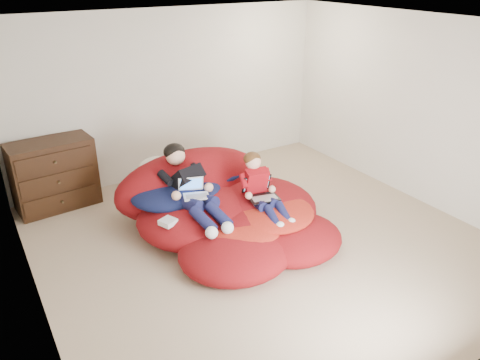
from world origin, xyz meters
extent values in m
cube|color=tan|center=(0.00, 0.00, -0.12)|extent=(5.10, 5.10, 0.25)
cube|color=beige|center=(0.00, 2.51, 1.25)|extent=(5.10, 0.02, 2.50)
cube|color=beige|center=(0.00, -2.51, 1.25)|extent=(5.10, 0.02, 2.50)
cube|color=beige|center=(-2.51, 0.00, 1.25)|extent=(0.02, 5.10, 2.50)
cube|color=beige|center=(2.51, 0.00, 1.25)|extent=(0.02, 5.10, 2.50)
cube|color=white|center=(0.00, 0.00, 2.51)|extent=(5.10, 5.10, 0.02)
cube|color=#311C0D|center=(-1.90, 2.23, 0.47)|extent=(1.10, 0.62, 0.95)
cube|color=#311C0D|center=(-1.90, 1.95, 0.19)|extent=(0.95, 0.11, 0.23)
cylinder|color=#4C3F26|center=(-1.90, 1.93, 0.19)|extent=(0.04, 0.06, 0.03)
cube|color=#311C0D|center=(-1.90, 1.95, 0.47)|extent=(0.95, 0.11, 0.23)
cylinder|color=#4C3F26|center=(-1.90, 1.93, 0.47)|extent=(0.04, 0.06, 0.03)
cube|color=#311C0D|center=(-1.90, 1.95, 0.76)|extent=(0.95, 0.11, 0.23)
cylinder|color=#4C3F26|center=(-1.90, 1.93, 0.76)|extent=(0.04, 0.06, 0.03)
ellipsoid|color=maroon|center=(-0.52, 0.60, 0.22)|extent=(1.61, 1.45, 0.58)
ellipsoid|color=maroon|center=(0.19, 0.45, 0.20)|extent=(1.57, 1.52, 0.57)
ellipsoid|color=maroon|center=(-0.23, 0.11, 0.18)|extent=(1.44, 1.15, 0.46)
ellipsoid|color=maroon|center=(-0.50, -0.20, 0.14)|extent=(1.31, 1.20, 0.44)
ellipsoid|color=maroon|center=(0.21, -0.30, 0.13)|extent=(1.20, 1.09, 0.39)
ellipsoid|color=maroon|center=(-0.39, 1.14, 0.40)|extent=(2.08, 0.92, 0.92)
ellipsoid|color=#131A46|center=(-0.71, 0.89, 0.48)|extent=(1.16, 0.95, 0.30)
ellipsoid|color=#131A46|center=(-0.09, 1.06, 0.52)|extent=(0.96, 0.67, 0.23)
ellipsoid|color=red|center=(0.14, 0.05, 0.34)|extent=(1.05, 1.05, 0.19)
ellipsoid|color=red|center=(-0.31, -0.05, 0.30)|extent=(0.94, 0.85, 0.17)
ellipsoid|color=silver|center=(-0.77, 1.40, 0.62)|extent=(0.47, 0.30, 0.30)
cube|color=black|center=(-0.65, 0.80, 0.65)|extent=(0.46, 0.57, 0.46)
sphere|color=#EAAC8F|center=(-0.65, 0.99, 0.91)|extent=(0.24, 0.24, 0.24)
ellipsoid|color=black|center=(-0.65, 1.02, 0.95)|extent=(0.27, 0.25, 0.20)
cylinder|color=#14163F|center=(-0.75, 0.43, 0.51)|extent=(0.25, 0.42, 0.22)
cylinder|color=#14163F|center=(-0.75, 0.08, 0.48)|extent=(0.22, 0.39, 0.25)
sphere|color=white|center=(-0.75, -0.11, 0.41)|extent=(0.14, 0.14, 0.14)
cylinder|color=#14163F|center=(-0.55, 0.43, 0.51)|extent=(0.25, 0.42, 0.22)
cylinder|color=#14163F|center=(-0.55, 0.08, 0.48)|extent=(0.22, 0.39, 0.25)
sphere|color=white|center=(-0.55, -0.11, 0.41)|extent=(0.14, 0.14, 0.14)
cube|color=#A70E17|center=(0.09, 0.32, 0.61)|extent=(0.31, 0.29, 0.43)
sphere|color=#EAAC8F|center=(0.09, 0.37, 0.89)|extent=(0.19, 0.19, 0.19)
ellipsoid|color=#4A2D13|center=(0.09, 0.40, 0.92)|extent=(0.21, 0.20, 0.16)
cylinder|color=#14163F|center=(0.01, 0.11, 0.45)|extent=(0.17, 0.33, 0.17)
cylinder|color=#14163F|center=(0.01, -0.16, 0.42)|extent=(0.15, 0.31, 0.20)
sphere|color=white|center=(0.01, -0.32, 0.37)|extent=(0.11, 0.11, 0.11)
cylinder|color=#14163F|center=(0.17, 0.11, 0.45)|extent=(0.17, 0.33, 0.17)
cylinder|color=#14163F|center=(0.17, -0.16, 0.42)|extent=(0.15, 0.31, 0.20)
sphere|color=white|center=(0.17, -0.32, 0.37)|extent=(0.11, 0.11, 0.11)
cube|color=silver|center=(-0.65, 0.44, 0.59)|extent=(0.34, 0.29, 0.01)
cube|color=gray|center=(-0.65, 0.43, 0.60)|extent=(0.27, 0.19, 0.00)
cube|color=silver|center=(-0.65, 0.58, 0.69)|extent=(0.30, 0.17, 0.20)
cube|color=#407CDB|center=(-0.65, 0.57, 0.69)|extent=(0.26, 0.14, 0.16)
cube|color=black|center=(0.09, 0.13, 0.50)|extent=(0.40, 0.31, 0.01)
cube|color=gray|center=(0.09, 0.11, 0.51)|extent=(0.32, 0.20, 0.00)
cube|color=black|center=(0.09, 0.29, 0.63)|extent=(0.37, 0.17, 0.24)
cube|color=teal|center=(0.09, 0.28, 0.63)|extent=(0.32, 0.13, 0.19)
cube|color=silver|center=(-1.06, 0.33, 0.42)|extent=(0.21, 0.21, 0.06)
camera|label=1|loc=(-2.73, -3.97, 3.05)|focal=35.00mm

